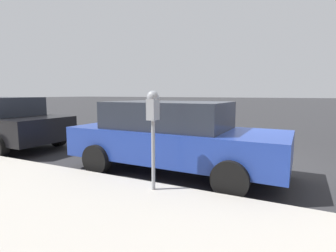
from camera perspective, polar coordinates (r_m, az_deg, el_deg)
name	(u,v)px	position (r m, az deg, el deg)	size (l,w,h in m)	color
ground_plane	(233,166)	(6.53, 14.05, -8.34)	(220.00, 220.00, 0.00)	#2B2B2D
parking_meter	(153,115)	(4.21, -3.28, 2.48)	(0.21, 0.19, 1.63)	gray
car_blue	(173,136)	(5.67, 1.09, -2.13)	(2.04, 4.62, 1.54)	navy
car_black	(0,121)	(9.91, -32.73, 0.87)	(2.17, 4.63, 1.60)	black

